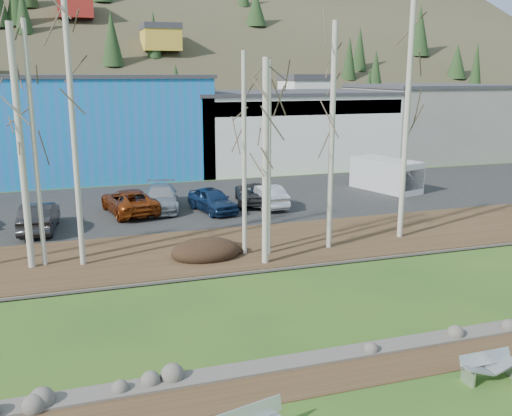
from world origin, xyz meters
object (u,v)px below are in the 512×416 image
object	(u,v)px
van_white	(388,175)
bench_damaged	(488,366)
car_5	(266,196)
car_3	(161,198)
car_1	(39,217)
car_4	(213,200)
car_6	(254,193)
car_2	(129,201)

from	to	relation	value
van_white	bench_damaged	bearing A→B (deg)	-132.19
car_5	car_3	bearing A→B (deg)	-14.33
car_1	car_4	distance (m)	9.98
car_6	van_white	bearing A→B (deg)	-161.79
bench_damaged	car_5	distance (m)	21.50
bench_damaged	car_2	bearing A→B (deg)	108.24
bench_damaged	car_1	size ratio (longest dim) A/B	0.36
bench_damaged	car_6	xyz separation A→B (m)	(0.35, 22.66, 0.45)
van_white	car_3	bearing A→B (deg)	165.04
bench_damaged	car_2	world-z (taller)	car_2
car_4	van_white	world-z (taller)	van_white
car_1	car_4	xyz separation A→B (m)	(9.89, 1.38, -0.05)
car_2	car_4	size ratio (longest dim) A/B	1.25
bench_damaged	car_5	world-z (taller)	car_5
car_4	car_3	bearing A→B (deg)	138.33
car_3	car_6	size ratio (longest dim) A/B	1.03
car_2	car_4	world-z (taller)	car_2
car_3	car_4	size ratio (longest dim) A/B	1.19
car_1	car_2	size ratio (longest dim) A/B	0.88
car_1	car_3	xyz separation A→B (m)	(7.00, 2.97, -0.04)
car_4	van_white	bearing A→B (deg)	-3.09
car_2	car_1	bearing A→B (deg)	16.93
bench_damaged	car_3	size ratio (longest dim) A/B	0.33
car_2	car_3	distance (m)	2.04
car_3	car_4	distance (m)	3.30
car_5	car_6	distance (m)	1.26
car_1	car_5	bearing A→B (deg)	-168.28
car_3	car_5	world-z (taller)	car_3
car_5	car_6	size ratio (longest dim) A/B	0.88
bench_damaged	car_3	bearing A→B (deg)	103.31
car_5	car_2	bearing A→B (deg)	-8.68
car_5	bench_damaged	bearing A→B (deg)	85.67
car_1	car_3	bearing A→B (deg)	-152.05
car_5	car_4	bearing A→B (deg)	1.10
bench_damaged	van_white	bearing A→B (deg)	64.85
car_3	car_6	bearing A→B (deg)	7.45
car_5	van_white	distance (m)	10.25
car_3	bench_damaged	bearing A→B (deg)	-66.81
car_3	van_white	world-z (taller)	van_white
car_3	car_4	bearing A→B (deg)	-19.44
car_3	car_5	distance (m)	6.58
car_2	car_4	bearing A→B (deg)	156.69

